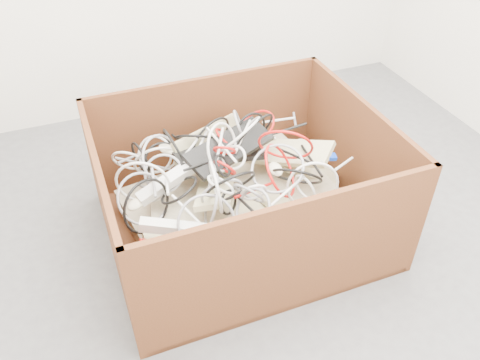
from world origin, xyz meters
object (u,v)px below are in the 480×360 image
object	(u,v)px
cardboard_box	(238,209)
vga_plug	(331,157)
power_strip_right	(174,228)
power_strip_left	(169,180)

from	to	relation	value
cardboard_box	vga_plug	bearing A→B (deg)	-5.26
cardboard_box	vga_plug	xyz separation A→B (m)	(0.44, -0.04, 0.21)
cardboard_box	power_strip_right	bearing A→B (deg)	-148.20
power_strip_right	vga_plug	xyz separation A→B (m)	(0.79, 0.18, 0.01)
power_strip_right	power_strip_left	bearing A→B (deg)	98.13
cardboard_box	vga_plug	size ratio (longest dim) A/B	27.00
cardboard_box	power_strip_right	size ratio (longest dim) A/B	4.51
power_strip_right	vga_plug	bearing A→B (deg)	32.06
power_strip_left	power_strip_right	world-z (taller)	power_strip_left
power_strip_left	power_strip_right	xyz separation A→B (m)	(-0.05, -0.27, -0.02)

